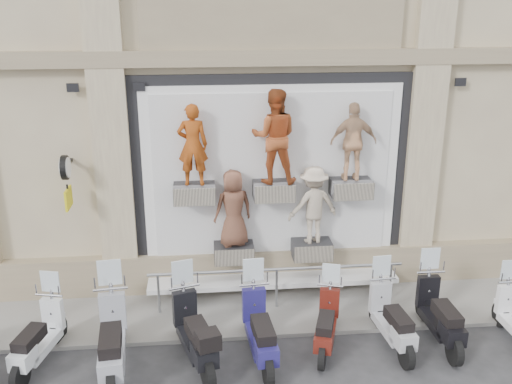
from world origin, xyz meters
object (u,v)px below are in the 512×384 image
(guard_rail, at_px, (277,289))
(scooter_f, at_px, (327,314))
(scooter_d, at_px, (194,321))
(scooter_c, at_px, (111,327))
(scooter_h, at_px, (441,303))
(scooter_e, at_px, (260,318))
(scooter_g, at_px, (393,309))
(scooter_b, at_px, (37,327))
(clock_sign_bracket, at_px, (66,175))

(guard_rail, bearing_deg, scooter_f, -62.93)
(guard_rail, relative_size, scooter_f, 2.97)
(guard_rail, relative_size, scooter_d, 2.53)
(scooter_c, distance_m, scooter_h, 5.71)
(scooter_c, xyz_separation_m, scooter_e, (2.44, 0.13, -0.07))
(scooter_d, height_order, scooter_g, scooter_d)
(scooter_h, bearing_deg, scooter_b, 179.76)
(scooter_f, relative_size, scooter_h, 0.89)
(scooter_b, bearing_deg, scooter_c, -1.85)
(scooter_g, bearing_deg, scooter_h, -1.52)
(scooter_h, bearing_deg, scooter_f, -179.93)
(clock_sign_bracket, distance_m, scooter_c, 3.07)
(guard_rail, distance_m, clock_sign_bracket, 4.57)
(guard_rail, bearing_deg, scooter_g, -37.10)
(scooter_f, bearing_deg, scooter_g, 16.09)
(scooter_c, bearing_deg, scooter_e, -2.40)
(guard_rail, bearing_deg, scooter_d, -135.69)
(scooter_c, bearing_deg, scooter_f, -0.18)
(scooter_b, relative_size, scooter_f, 1.05)
(scooter_b, xyz_separation_m, scooter_g, (6.07, -0.05, 0.01))
(scooter_c, distance_m, scooter_e, 2.45)
(guard_rail, height_order, scooter_c, scooter_c)
(scooter_e, xyz_separation_m, scooter_f, (1.20, 0.21, -0.11))
(scooter_e, bearing_deg, scooter_c, 178.75)
(scooter_c, bearing_deg, clock_sign_bracket, 108.22)
(clock_sign_bracket, relative_size, scooter_d, 0.51)
(guard_rail, bearing_deg, scooter_h, -26.19)
(scooter_c, bearing_deg, guard_rail, 24.64)
(scooter_b, relative_size, scooter_e, 0.91)
(scooter_b, distance_m, scooter_e, 3.72)
(scooter_c, bearing_deg, scooter_h, -1.99)
(clock_sign_bracket, relative_size, scooter_f, 0.60)
(scooter_f, distance_m, scooter_g, 1.16)
(guard_rail, bearing_deg, scooter_b, -162.10)
(guard_rail, xyz_separation_m, scooter_b, (-4.21, -1.36, 0.26))
(scooter_e, distance_m, scooter_g, 2.37)
(scooter_e, distance_m, scooter_h, 3.26)
(scooter_b, xyz_separation_m, scooter_f, (4.91, -0.01, -0.04))
(scooter_b, bearing_deg, scooter_h, 13.66)
(guard_rail, distance_m, scooter_d, 2.27)
(scooter_d, relative_size, scooter_f, 1.18)
(guard_rail, distance_m, scooter_c, 3.43)
(clock_sign_bracket, distance_m, scooter_b, 2.78)
(scooter_b, height_order, scooter_e, scooter_e)
(scooter_e, relative_size, scooter_g, 1.08)
(scooter_d, xyz_separation_m, scooter_h, (4.36, 0.21, -0.03))
(clock_sign_bracket, xyz_separation_m, scooter_d, (2.29, -2.04, -1.99))
(scooter_f, bearing_deg, clock_sign_bracket, 176.24)
(clock_sign_bracket, height_order, scooter_g, clock_sign_bracket)
(clock_sign_bracket, height_order, scooter_h, clock_sign_bracket)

